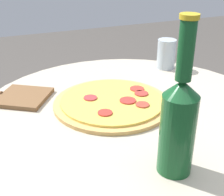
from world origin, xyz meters
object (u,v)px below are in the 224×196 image
object	(u,v)px
beer_bottle	(178,121)
pizza_paddle	(14,96)
drinking_glass	(166,54)
pizza	(112,102)

from	to	relation	value
beer_bottle	pizza_paddle	bearing A→B (deg)	-151.26
pizza_paddle	drinking_glass	size ratio (longest dim) A/B	2.49
pizza_paddle	pizza	bearing A→B (deg)	-177.31
pizza	pizza_paddle	bearing A→B (deg)	-121.08
beer_bottle	drinking_glass	world-z (taller)	beer_bottle
pizza	pizza_paddle	distance (m)	0.28
pizza_paddle	drinking_glass	xyz separation A→B (m)	(-0.05, 0.52, 0.04)
pizza_paddle	drinking_glass	bearing A→B (deg)	-140.82
pizza	drinking_glass	world-z (taller)	drinking_glass
pizza_paddle	drinking_glass	world-z (taller)	drinking_glass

